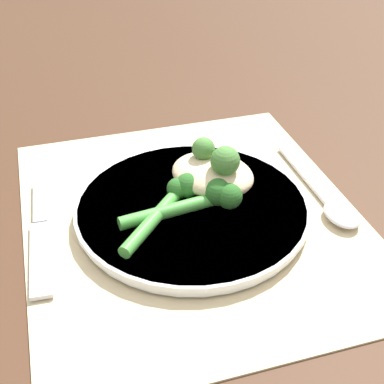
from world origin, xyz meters
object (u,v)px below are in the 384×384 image
at_px(knife, 41,231).
at_px(spoon, 332,204).
at_px(chicken_fillet, 213,174).
at_px(broccoli_stalk_right, 209,196).
at_px(plate, 192,208).
at_px(broccoli_stalk_left, 174,199).

distance_m(knife, spoon, 0.30).
distance_m(chicken_fillet, broccoli_stalk_right, 0.04).
relative_size(plate, broccoli_stalk_right, 1.89).
bearing_deg(chicken_fillet, plate, 129.62).
height_order(plate, spoon, plate).
bearing_deg(broccoli_stalk_right, broccoli_stalk_left, -111.60).
bearing_deg(broccoli_stalk_left, chicken_fillet, 68.53).
relative_size(chicken_fillet, broccoli_stalk_left, 1.15).
distance_m(plate, broccoli_stalk_right, 0.03).
relative_size(plate, spoon, 1.41).
xyz_separation_m(plate, broccoli_stalk_left, (0.00, 0.02, 0.02)).
distance_m(chicken_fillet, knife, 0.19).
distance_m(chicken_fillet, broccoli_stalk_left, 0.06).
height_order(broccoli_stalk_right, knife, broccoli_stalk_right).
distance_m(broccoli_stalk_left, spoon, 0.17).
relative_size(broccoli_stalk_right, knife, 0.70).
xyz_separation_m(chicken_fillet, broccoli_stalk_left, (-0.02, 0.05, -0.00)).
height_order(chicken_fillet, knife, chicken_fillet).
distance_m(broccoli_stalk_right, broccoli_stalk_left, 0.04).
bearing_deg(broccoli_stalk_right, spoon, 72.96).
relative_size(plate, broccoli_stalk_left, 2.37).
relative_size(plate, knife, 1.33).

